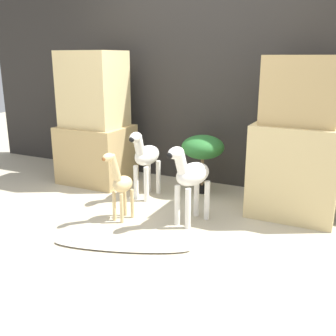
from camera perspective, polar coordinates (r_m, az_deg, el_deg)
name	(u,v)px	position (r m, az deg, el deg)	size (l,w,h in m)	color
ground_plane	(138,229)	(3.47, -4.41, -8.84)	(14.00, 14.00, 0.00)	#B2A88E
wall_back	(206,88)	(4.58, 5.52, 11.47)	(6.40, 0.08, 2.20)	#2D2B28
rock_pillar_left	(95,124)	(4.66, -10.55, 6.30)	(0.77, 0.63, 1.51)	tan
rock_pillar_right	(297,145)	(3.79, 18.24, 3.18)	(0.77, 0.63, 1.46)	#DBC184
zebra_right	(191,176)	(3.44, 3.29, -1.21)	(0.30, 0.53, 0.74)	white
zebra_left	(146,157)	(4.09, -3.27, 1.57)	(0.21, 0.53, 0.74)	white
giraffe_figurine	(121,183)	(3.54, -6.90, -2.17)	(0.18, 0.35, 0.66)	#E0C184
potted_palm_front	(203,148)	(4.22, 5.07, 2.91)	(0.46, 0.46, 0.64)	black
surfboard	(120,245)	(3.18, -6.95, -11.02)	(1.11, 0.56, 0.08)	silver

